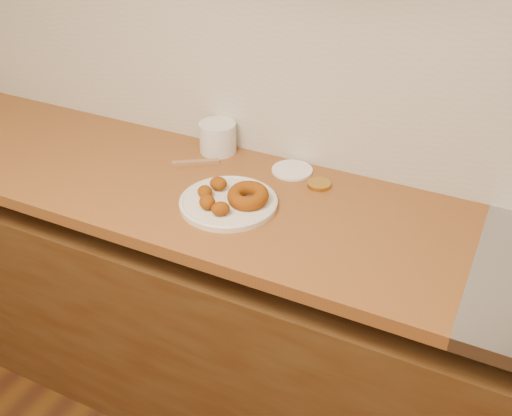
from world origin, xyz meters
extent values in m
cube|color=#BFAF96|center=(0.00, 2.00, 1.35)|extent=(4.00, 0.02, 2.70)
cube|color=#4F371B|center=(0.00, 1.69, 0.39)|extent=(3.60, 0.60, 0.77)
cube|color=brown|center=(-0.65, 1.69, 0.88)|extent=(2.30, 0.62, 0.04)
cube|color=beige|center=(0.00, 1.99, 1.20)|extent=(3.60, 0.02, 0.60)
cylinder|color=silver|center=(-0.19, 1.64, 0.91)|extent=(0.29, 0.29, 0.02)
torus|color=#7F3300|center=(-0.14, 1.66, 0.94)|extent=(0.14, 0.14, 0.05)
ellipsoid|color=#7F3300|center=(-0.25, 1.68, 0.94)|extent=(0.07, 0.06, 0.04)
ellipsoid|color=#7F3300|center=(-0.26, 1.63, 0.93)|extent=(0.07, 0.07, 0.03)
ellipsoid|color=#7F3300|center=(-0.22, 1.57, 0.94)|extent=(0.07, 0.07, 0.04)
ellipsoid|color=#7F3300|center=(-0.17, 1.56, 0.94)|extent=(0.07, 0.07, 0.04)
cylinder|color=silver|center=(-0.38, 1.92, 0.95)|extent=(0.15, 0.15, 0.10)
cylinder|color=white|center=(-0.10, 1.91, 0.90)|extent=(0.16, 0.16, 0.01)
cylinder|color=#B4842F|center=(0.01, 1.86, 0.91)|extent=(0.08, 0.08, 0.01)
cube|color=#946844|center=(-0.41, 1.81, 0.91)|extent=(0.14, 0.10, 0.01)
camera|label=1|loc=(0.54, 0.35, 1.85)|focal=42.00mm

